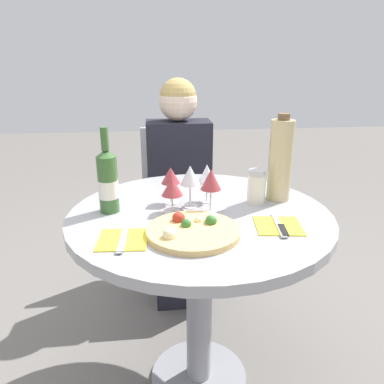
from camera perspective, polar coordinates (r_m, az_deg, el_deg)
The scene contains 15 objects.
ground_plane at distance 1.81m, azimuth 1.02°, elevation -26.42°, with size 12.00×12.00×0.00m, color slate.
dining_table at distance 1.43m, azimuth 1.17°, elevation -8.58°, with size 0.95×0.95×0.78m.
chair_behind_diner at distance 2.28m, azimuth -2.06°, elevation -2.43°, with size 0.43×0.43×0.92m.
seated_diner at distance 2.11m, azimuth -1.81°, elevation -0.97°, with size 0.35×0.42×1.21m.
pizza_large at distance 1.19m, azimuth 0.13°, elevation -5.81°, with size 0.30×0.30×0.05m.
wine_bottle at distance 1.36m, azimuth -12.71°, elevation 1.60°, with size 0.07×0.07×0.31m.
tall_carafe at distance 1.48m, azimuth 13.32°, elevation 4.78°, with size 0.09×0.09×0.34m.
sugar_shaker at distance 1.45m, azimuth 9.80°, elevation 0.79°, with size 0.07×0.07×0.13m.
wine_glass_back_left at distance 1.42m, azimuth -3.29°, elevation 2.39°, with size 0.07×0.07×0.14m.
wine_glass_front_right at distance 1.34m, azimuth 2.90°, elevation 1.79°, with size 0.07×0.07×0.16m.
wine_glass_back_right at distance 1.43m, azimuth 2.29°, elevation 2.63°, with size 0.07×0.07×0.15m.
wine_glass_front_left at distance 1.33m, azimuth -3.05°, elevation 0.68°, with size 0.08×0.08×0.13m.
wine_glass_center at distance 1.37m, azimuth -0.29°, elevation 2.42°, with size 0.07×0.07×0.16m.
place_setting_left at distance 1.17m, azimuth -10.49°, elevation -7.15°, with size 0.16×0.19×0.01m.
place_setting_right at distance 1.28m, azimuth 13.07°, elevation -5.04°, with size 0.17×0.19×0.01m.
Camera 1 is at (-0.17, -1.25, 1.30)m, focal length 35.00 mm.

